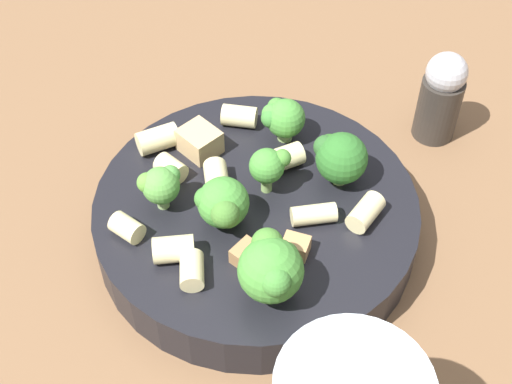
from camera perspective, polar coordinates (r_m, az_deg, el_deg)
name	(u,v)px	position (r m, az deg, el deg)	size (l,w,h in m)	color
ground_plane	(256,233)	(0.51, 0.00, -3.32)	(2.00, 2.00, 0.00)	brown
pasta_bowl	(256,215)	(0.50, 0.00, -1.87)	(0.22, 0.22, 0.03)	black
broccoli_floret_0	(222,205)	(0.46, -2.71, -1.02)	(0.04, 0.04, 0.04)	#93B766
broccoli_floret_1	(160,184)	(0.47, -7.69, 0.61)	(0.03, 0.03, 0.03)	#9EC175
broccoli_floret_2	(339,156)	(0.49, 6.66, 2.84)	(0.04, 0.04, 0.04)	#93B766
broccoli_floret_3	(270,166)	(0.48, 1.14, 2.09)	(0.02, 0.03, 0.04)	#93B766
broccoli_floret_4	(271,268)	(0.42, 1.24, -6.11)	(0.04, 0.04, 0.05)	#9EC175
broccoli_floret_5	(282,118)	(0.52, 2.11, 5.97)	(0.03, 0.03, 0.03)	#93B766
rigatoni_0	(314,214)	(0.47, 4.64, -1.80)	(0.01, 0.01, 0.03)	beige
rigatoni_1	(239,116)	(0.54, -1.34, 6.09)	(0.02, 0.02, 0.03)	beige
rigatoni_2	(219,172)	(0.49, -2.97, 1.61)	(0.02, 0.02, 0.02)	beige
rigatoni_3	(293,159)	(0.50, 2.97, 2.62)	(0.02, 0.02, 0.02)	beige
rigatoni_4	(366,212)	(0.48, 8.76, -1.62)	(0.02, 0.02, 0.03)	beige
rigatoni_5	(174,249)	(0.45, -6.61, -4.57)	(0.02, 0.02, 0.03)	beige
rigatoni_6	(158,139)	(0.52, -7.87, 4.23)	(0.02, 0.02, 0.03)	beige
rigatoni_7	(196,272)	(0.44, -4.86, -6.42)	(0.02, 0.02, 0.02)	beige
rigatoni_8	(171,168)	(0.50, -6.83, 1.90)	(0.02, 0.02, 0.02)	beige
rigatoni_9	(127,228)	(0.47, -10.28, -2.83)	(0.01, 0.01, 0.02)	beige
chicken_chunk_0	(246,254)	(0.45, -0.81, -4.98)	(0.02, 0.01, 0.01)	#A87A4C
chicken_chunk_1	(296,246)	(0.45, 3.20, -4.37)	(0.02, 0.01, 0.01)	tan
chicken_chunk_2	(200,141)	(0.52, -4.54, 4.07)	(0.03, 0.02, 0.02)	tan
pepper_shaker	(441,96)	(0.58, 14.58, 7.43)	(0.03, 0.03, 0.08)	#332D28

